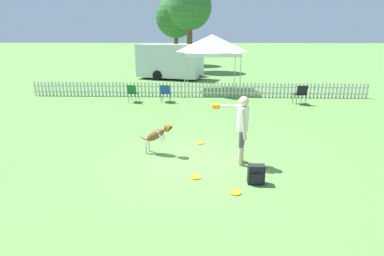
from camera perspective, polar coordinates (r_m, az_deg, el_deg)
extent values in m
plane|color=#5B8C42|center=(7.66, -0.16, -6.43)|extent=(240.00, 240.00, 0.00)
cylinder|color=beige|center=(7.47, 9.21, -5.30)|extent=(0.11, 0.11, 0.48)
cylinder|color=#474C5B|center=(7.31, 9.37, -2.15)|extent=(0.12, 0.12, 0.39)
cylinder|color=beige|center=(7.65, 9.42, -4.74)|extent=(0.11, 0.11, 0.48)
cylinder|color=#474C5B|center=(7.50, 9.58, -1.66)|extent=(0.12, 0.12, 0.39)
cylinder|color=white|center=(7.26, 9.67, 1.78)|extent=(0.34, 0.34, 0.60)
sphere|color=beige|center=(7.16, 9.84, 5.01)|extent=(0.24, 0.24, 0.24)
cylinder|color=beige|center=(7.08, 9.85, 0.64)|extent=(0.19, 0.21, 0.73)
cylinder|color=beige|center=(7.46, 7.24, 4.16)|extent=(0.71, 0.33, 0.14)
cylinder|color=orange|center=(7.58, 4.60, 3.89)|extent=(0.24, 0.24, 0.02)
cylinder|color=orange|center=(7.57, 4.60, 4.09)|extent=(0.24, 0.24, 0.02)
cylinder|color=orange|center=(7.56, 4.61, 4.28)|extent=(0.24, 0.24, 0.02)
cylinder|color=orange|center=(7.56, 4.61, 4.48)|extent=(0.24, 0.24, 0.02)
ellipsoid|color=brown|center=(8.06, -6.99, -1.34)|extent=(0.67, 0.41, 0.51)
ellipsoid|color=white|center=(8.07, -6.98, -1.65)|extent=(0.35, 0.22, 0.25)
sphere|color=brown|center=(7.86, -4.77, -0.09)|extent=(0.18, 0.18, 0.18)
cone|color=brown|center=(7.82, -4.26, 0.20)|extent=(0.18, 0.14, 0.15)
cylinder|color=orange|center=(7.82, -4.26, 0.20)|extent=(0.20, 0.27, 0.21)
cone|color=brown|center=(7.90, -4.82, 0.54)|extent=(0.05, 0.05, 0.08)
cone|color=brown|center=(7.80, -5.12, 0.32)|extent=(0.05, 0.05, 0.08)
cylinder|color=white|center=(8.35, -8.23, -3.20)|extent=(0.06, 0.06, 0.37)
cylinder|color=white|center=(8.19, -8.77, -3.63)|extent=(0.06, 0.06, 0.37)
cylinder|color=white|center=(8.06, -5.62, -1.23)|extent=(0.18, 0.10, 0.29)
cylinder|color=white|center=(7.91, -6.08, -1.59)|extent=(0.18, 0.10, 0.29)
cone|color=brown|center=(8.25, -9.39, -1.87)|extent=(0.29, 0.13, 0.20)
cylinder|color=orange|center=(6.84, 0.65, -9.37)|extent=(0.24, 0.24, 0.02)
cylinder|color=orange|center=(6.29, 8.26, -12.08)|extent=(0.24, 0.24, 0.02)
cylinder|color=orange|center=(8.90, 1.54, -2.88)|extent=(0.24, 0.24, 0.02)
cube|color=black|center=(6.66, 12.11, -8.60)|extent=(0.36, 0.19, 0.43)
cube|color=black|center=(6.58, 12.25, -9.38)|extent=(0.25, 0.04, 0.22)
cube|color=beige|center=(15.61, 1.10, 6.75)|extent=(17.35, 0.04, 0.06)
cube|color=beige|center=(15.56, 1.11, 7.88)|extent=(17.35, 0.04, 0.06)
cube|color=beige|center=(17.93, -27.69, 6.64)|extent=(0.09, 0.02, 0.75)
cube|color=beige|center=(17.84, -27.16, 6.67)|extent=(0.09, 0.02, 0.75)
cube|color=beige|center=(17.75, -26.63, 6.70)|extent=(0.09, 0.02, 0.75)
cube|color=beige|center=(17.66, -26.09, 6.73)|extent=(0.09, 0.02, 0.75)
cube|color=beige|center=(17.57, -25.54, 6.75)|extent=(0.09, 0.02, 0.75)
cube|color=beige|center=(17.48, -24.99, 6.78)|extent=(0.09, 0.02, 0.75)
cube|color=beige|center=(17.40, -24.43, 6.80)|extent=(0.09, 0.02, 0.75)
cube|color=beige|center=(17.32, -23.87, 6.83)|extent=(0.09, 0.02, 0.75)
cube|color=beige|center=(17.23, -23.30, 6.86)|extent=(0.09, 0.02, 0.75)
cube|color=beige|center=(17.15, -22.73, 6.88)|extent=(0.09, 0.02, 0.75)
cube|color=beige|center=(17.08, -22.15, 6.90)|extent=(0.09, 0.02, 0.75)
cube|color=beige|center=(17.00, -21.57, 6.93)|extent=(0.09, 0.02, 0.75)
cube|color=beige|center=(16.93, -20.98, 6.95)|extent=(0.09, 0.02, 0.75)
cube|color=beige|center=(16.85, -20.38, 6.97)|extent=(0.09, 0.02, 0.75)
cube|color=beige|center=(16.78, -19.78, 7.00)|extent=(0.09, 0.02, 0.75)
cube|color=beige|center=(16.71, -19.18, 7.02)|extent=(0.09, 0.02, 0.75)
cube|color=beige|center=(16.65, -18.57, 7.04)|extent=(0.09, 0.02, 0.75)
cube|color=beige|center=(16.58, -17.96, 7.06)|extent=(0.09, 0.02, 0.75)
cube|color=beige|center=(16.52, -17.34, 7.08)|extent=(0.09, 0.02, 0.75)
cube|color=beige|center=(16.46, -16.71, 7.10)|extent=(0.09, 0.02, 0.75)
cube|color=beige|center=(16.40, -16.08, 7.12)|extent=(0.09, 0.02, 0.75)
cube|color=beige|center=(16.34, -15.45, 7.14)|extent=(0.09, 0.02, 0.75)
cube|color=beige|center=(16.28, -14.81, 7.15)|extent=(0.09, 0.02, 0.75)
cube|color=beige|center=(16.23, -14.17, 7.17)|extent=(0.09, 0.02, 0.75)
cube|color=beige|center=(16.18, -13.52, 7.18)|extent=(0.09, 0.02, 0.75)
cube|color=beige|center=(16.13, -12.87, 7.20)|extent=(0.09, 0.02, 0.75)
cube|color=beige|center=(16.08, -12.22, 7.21)|extent=(0.09, 0.02, 0.75)
cube|color=beige|center=(16.03, -11.56, 7.22)|extent=(0.09, 0.02, 0.75)
cube|color=beige|center=(15.99, -10.90, 7.24)|extent=(0.09, 0.02, 0.75)
cube|color=beige|center=(15.95, -10.23, 7.25)|extent=(0.09, 0.02, 0.75)
cube|color=beige|center=(15.91, -9.57, 7.26)|extent=(0.09, 0.02, 0.75)
cube|color=beige|center=(15.87, -8.89, 7.27)|extent=(0.09, 0.02, 0.75)
cube|color=beige|center=(15.84, -8.22, 7.28)|extent=(0.09, 0.02, 0.75)
cube|color=beige|center=(15.81, -7.54, 7.28)|extent=(0.09, 0.02, 0.75)
cube|color=beige|center=(15.78, -6.86, 7.29)|extent=(0.09, 0.02, 0.75)
cube|color=beige|center=(15.75, -6.18, 7.29)|extent=(0.09, 0.02, 0.75)
cube|color=beige|center=(15.72, -5.49, 7.30)|extent=(0.09, 0.02, 0.75)
cube|color=beige|center=(15.70, -4.80, 7.30)|extent=(0.09, 0.02, 0.75)
cube|color=beige|center=(15.68, -4.11, 7.30)|extent=(0.09, 0.02, 0.75)
cube|color=beige|center=(15.66, -3.42, 7.31)|extent=(0.09, 0.02, 0.75)
cube|color=beige|center=(15.64, -2.73, 7.31)|extent=(0.09, 0.02, 0.75)
cube|color=beige|center=(15.62, -2.03, 7.30)|extent=(0.09, 0.02, 0.75)
cube|color=beige|center=(15.61, -1.34, 7.30)|extent=(0.09, 0.02, 0.75)
cube|color=beige|center=(15.60, -0.64, 7.30)|extent=(0.09, 0.02, 0.75)
cube|color=beige|center=(15.59, 0.06, 7.30)|extent=(0.09, 0.02, 0.75)
cube|color=beige|center=(15.59, 0.76, 7.29)|extent=(0.09, 0.02, 0.75)
cube|color=beige|center=(15.58, 1.45, 7.28)|extent=(0.09, 0.02, 0.75)
cube|color=beige|center=(15.58, 2.15, 7.28)|extent=(0.09, 0.02, 0.75)
cube|color=beige|center=(15.58, 2.85, 7.27)|extent=(0.09, 0.02, 0.75)
cube|color=beige|center=(15.59, 3.55, 7.26)|extent=(0.09, 0.02, 0.75)
cube|color=beige|center=(15.59, 4.25, 7.25)|extent=(0.09, 0.02, 0.75)
cube|color=beige|center=(15.60, 4.95, 7.24)|extent=(0.09, 0.02, 0.75)
cube|color=beige|center=(15.61, 5.64, 7.22)|extent=(0.09, 0.02, 0.75)
cube|color=beige|center=(15.62, 6.34, 7.21)|extent=(0.09, 0.02, 0.75)
cube|color=beige|center=(15.64, 7.03, 7.20)|extent=(0.09, 0.02, 0.75)
cube|color=beige|center=(15.66, 7.73, 7.18)|extent=(0.09, 0.02, 0.75)
cube|color=beige|center=(15.67, 8.42, 7.16)|extent=(0.09, 0.02, 0.75)
cube|color=beige|center=(15.70, 9.11, 7.14)|extent=(0.09, 0.02, 0.75)
cube|color=beige|center=(15.72, 9.79, 7.13)|extent=(0.09, 0.02, 0.75)
cube|color=beige|center=(15.75, 10.48, 7.11)|extent=(0.09, 0.02, 0.75)
cube|color=beige|center=(15.77, 11.16, 7.09)|extent=(0.09, 0.02, 0.75)
cube|color=beige|center=(15.80, 11.84, 7.06)|extent=(0.09, 0.02, 0.75)
cube|color=beige|center=(15.84, 12.52, 7.04)|extent=(0.09, 0.02, 0.75)
cube|color=beige|center=(15.87, 13.20, 7.02)|extent=(0.09, 0.02, 0.75)
cube|color=beige|center=(15.91, 13.87, 6.99)|extent=(0.09, 0.02, 0.75)
cube|color=beige|center=(15.95, 14.53, 6.97)|extent=(0.09, 0.02, 0.75)
cube|color=beige|center=(15.99, 15.20, 6.94)|extent=(0.09, 0.02, 0.75)
cube|color=beige|center=(16.03, 15.86, 6.92)|extent=(0.09, 0.02, 0.75)
cube|color=beige|center=(16.08, 16.52, 6.89)|extent=(0.09, 0.02, 0.75)
cube|color=beige|center=(16.12, 17.17, 6.86)|extent=(0.09, 0.02, 0.75)
cube|color=beige|center=(16.17, 17.82, 6.83)|extent=(0.09, 0.02, 0.75)
cube|color=beige|center=(16.23, 18.47, 6.80)|extent=(0.09, 0.02, 0.75)
cube|color=beige|center=(16.28, 19.11, 6.77)|extent=(0.09, 0.02, 0.75)
cube|color=beige|center=(16.33, 19.74, 6.74)|extent=(0.09, 0.02, 0.75)
cube|color=beige|center=(16.39, 20.38, 6.71)|extent=(0.09, 0.02, 0.75)
cube|color=beige|center=(16.45, 21.01, 6.68)|extent=(0.09, 0.02, 0.75)
cube|color=beige|center=(16.51, 21.63, 6.65)|extent=(0.09, 0.02, 0.75)
cube|color=beige|center=(16.58, 22.25, 6.61)|extent=(0.09, 0.02, 0.75)
cube|color=beige|center=(16.64, 22.86, 6.58)|extent=(0.09, 0.02, 0.75)
cube|color=beige|center=(16.71, 23.47, 6.55)|extent=(0.09, 0.02, 0.75)
cube|color=beige|center=(16.78, 24.07, 6.51)|extent=(0.09, 0.02, 0.75)
cube|color=beige|center=(16.85, 24.67, 6.48)|extent=(0.09, 0.02, 0.75)
cube|color=beige|center=(16.92, 25.26, 6.44)|extent=(0.09, 0.02, 0.75)
cube|color=beige|center=(17.00, 25.85, 6.41)|extent=(0.09, 0.02, 0.75)
cube|color=beige|center=(17.07, 26.44, 6.37)|extent=(0.09, 0.02, 0.75)
cube|color=beige|center=(17.15, 27.01, 6.33)|extent=(0.09, 0.02, 0.75)
cube|color=beige|center=(17.23, 27.58, 6.30)|extent=(0.09, 0.02, 0.75)
cube|color=beige|center=(17.31, 28.15, 6.26)|extent=(0.09, 0.02, 0.75)
cube|color=beige|center=(17.39, 28.71, 6.22)|extent=(0.09, 0.02, 0.75)
cube|color=beige|center=(17.48, 29.27, 6.19)|extent=(0.09, 0.02, 0.75)
cube|color=beige|center=(17.56, 29.82, 6.15)|extent=(0.09, 0.02, 0.75)
cube|color=beige|center=(17.65, 30.36, 6.11)|extent=(0.09, 0.02, 0.75)
cylinder|color=#333338|center=(14.66, -4.05, 5.99)|extent=(0.02, 0.02, 0.43)
cylinder|color=#333338|center=(14.73, -5.62, 6.00)|extent=(0.02, 0.02, 0.43)
cylinder|color=#333338|center=(14.27, -4.29, 5.67)|extent=(0.02, 0.02, 0.43)
cylinder|color=#333338|center=(14.34, -5.91, 5.68)|extent=(0.02, 0.02, 0.43)
cube|color=#1E4799|center=(14.46, -4.99, 6.68)|extent=(0.50, 0.50, 0.03)
cube|color=#1E4799|center=(14.21, -5.16, 7.33)|extent=(0.48, 0.11, 0.41)
cylinder|color=#333338|center=(15.13, 20.13, 5.38)|extent=(0.02, 0.02, 0.46)
cylinder|color=#333338|center=(14.95, 18.66, 5.40)|extent=(0.02, 0.02, 0.46)
cylinder|color=#333338|center=(14.76, 20.81, 5.03)|extent=(0.02, 0.02, 0.46)
cylinder|color=#333338|center=(14.58, 19.32, 5.05)|extent=(0.02, 0.02, 0.46)
cube|color=black|center=(14.81, 19.82, 6.09)|extent=(0.56, 0.56, 0.03)
cube|color=black|center=(14.57, 20.27, 6.75)|extent=(0.50, 0.16, 0.44)
cylinder|color=#333338|center=(14.77, -10.06, 5.85)|extent=(0.02, 0.02, 0.44)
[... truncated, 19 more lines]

